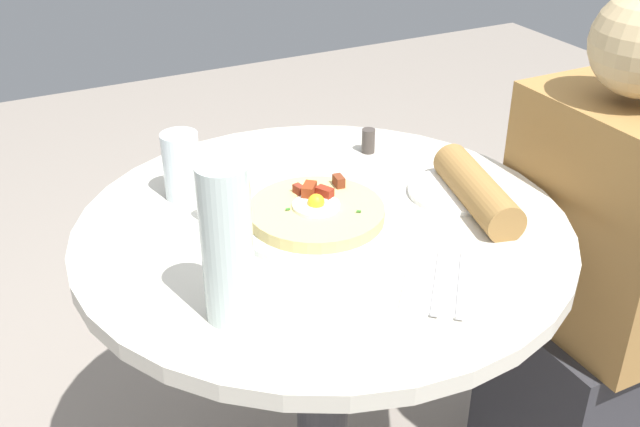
# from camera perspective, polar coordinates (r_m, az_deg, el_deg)

# --- Properties ---
(dining_table) EXTENTS (0.87, 0.87, 0.76)m
(dining_table) POSITION_cam_1_polar(r_m,az_deg,el_deg) (1.42, 0.22, -6.99)
(dining_table) COLOR beige
(dining_table) RESTS_ON ground_plane
(person_seated) EXTENTS (0.39, 0.48, 1.14)m
(person_seated) POSITION_cam_1_polar(r_m,az_deg,el_deg) (1.66, 19.57, -6.02)
(person_seated) COLOR #2D2D33
(person_seated) RESTS_ON ground_plane
(pizza_plate) EXTENTS (0.29, 0.29, 0.01)m
(pizza_plate) POSITION_cam_1_polar(r_m,az_deg,el_deg) (1.31, -0.23, -0.62)
(pizza_plate) COLOR silver
(pizza_plate) RESTS_ON dining_table
(breakfast_pizza) EXTENTS (0.24, 0.24, 0.05)m
(breakfast_pizza) POSITION_cam_1_polar(r_m,az_deg,el_deg) (1.30, -0.23, 0.12)
(breakfast_pizza) COLOR tan
(breakfast_pizza) RESTS_ON pizza_plate
(bread_plate) EXTENTS (0.17, 0.17, 0.01)m
(bread_plate) POSITION_cam_1_polar(r_m,az_deg,el_deg) (1.43, 10.10, 1.64)
(bread_plate) COLOR white
(bread_plate) RESTS_ON dining_table
(napkin) EXTENTS (0.22, 0.22, 0.00)m
(napkin) POSITION_cam_1_polar(r_m,az_deg,el_deg) (1.18, 9.80, -5.26)
(napkin) COLOR white
(napkin) RESTS_ON dining_table
(fork) EXTENTS (0.15, 0.12, 0.00)m
(fork) POSITION_cam_1_polar(r_m,az_deg,el_deg) (1.17, 8.94, -4.99)
(fork) COLOR silver
(fork) RESTS_ON napkin
(knife) EXTENTS (0.15, 0.12, 0.00)m
(knife) POSITION_cam_1_polar(r_m,az_deg,el_deg) (1.17, 10.70, -5.17)
(knife) COLOR silver
(knife) RESTS_ON napkin
(water_glass) EXTENTS (0.07, 0.07, 0.13)m
(water_glass) POSITION_cam_1_polar(r_m,az_deg,el_deg) (1.40, -10.39, 3.57)
(water_glass) COLOR silver
(water_glass) RESTS_ON dining_table
(water_bottle) EXTENTS (0.07, 0.07, 0.24)m
(water_bottle) POSITION_cam_1_polar(r_m,az_deg,el_deg) (1.04, -7.03, -2.34)
(water_bottle) COLOR silver
(water_bottle) RESTS_ON dining_table
(salt_shaker) EXTENTS (0.03, 0.03, 0.06)m
(salt_shaker) POSITION_cam_1_polar(r_m,az_deg,el_deg) (1.33, -8.54, 0.57)
(salt_shaker) COLOR white
(salt_shaker) RESTS_ON dining_table
(pepper_shaker) EXTENTS (0.03, 0.03, 0.05)m
(pepper_shaker) POSITION_cam_1_polar(r_m,az_deg,el_deg) (1.57, 3.66, 5.49)
(pepper_shaker) COLOR #3F3833
(pepper_shaker) RESTS_ON dining_table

